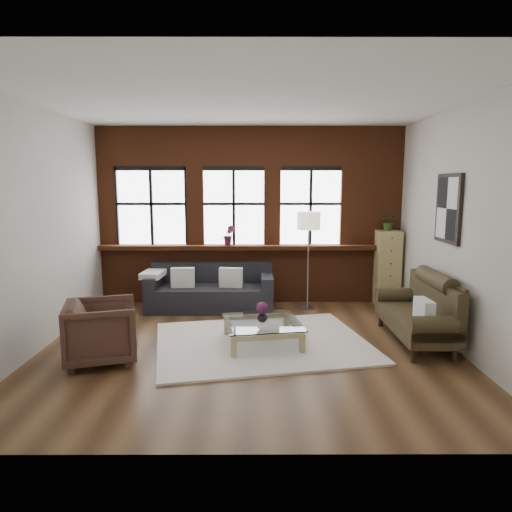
{
  "coord_description": "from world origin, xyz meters",
  "views": [
    {
      "loc": [
        0.08,
        -5.91,
        2.17
      ],
      "look_at": [
        0.1,
        0.6,
        1.15
      ],
      "focal_mm": 32.0,
      "sensor_mm": 36.0,
      "label": 1
    }
  ],
  "objects_px": {
    "vintage_settee": "(415,310)",
    "floor_lamp": "(308,257)",
    "dark_sofa": "(211,287)",
    "drawer_chest": "(387,268)",
    "vase": "(262,316)",
    "armchair": "(102,332)",
    "coffee_table": "(262,333)"
  },
  "relations": [
    {
      "from": "vintage_settee",
      "to": "floor_lamp",
      "type": "xyz_separation_m",
      "value": [
        -1.29,
        1.72,
        0.47
      ]
    },
    {
      "from": "dark_sofa",
      "to": "drawer_chest",
      "type": "bearing_deg",
      "value": 5.92
    },
    {
      "from": "dark_sofa",
      "to": "vase",
      "type": "distance_m",
      "value": 2.02
    },
    {
      "from": "armchair",
      "to": "coffee_table",
      "type": "xyz_separation_m",
      "value": [
        1.99,
        0.59,
        -0.22
      ]
    },
    {
      "from": "drawer_chest",
      "to": "floor_lamp",
      "type": "distance_m",
      "value": 1.53
    },
    {
      "from": "dark_sofa",
      "to": "vase",
      "type": "height_order",
      "value": "dark_sofa"
    },
    {
      "from": "vintage_settee",
      "to": "coffee_table",
      "type": "height_order",
      "value": "vintage_settee"
    },
    {
      "from": "vase",
      "to": "vintage_settee",
      "type": "bearing_deg",
      "value": 3.0
    },
    {
      "from": "armchair",
      "to": "coffee_table",
      "type": "relative_size",
      "value": 0.84
    },
    {
      "from": "dark_sofa",
      "to": "coffee_table",
      "type": "xyz_separation_m",
      "value": [
        0.88,
        -1.82,
        -0.23
      ]
    },
    {
      "from": "dark_sofa",
      "to": "coffee_table",
      "type": "relative_size",
      "value": 2.16
    },
    {
      "from": "coffee_table",
      "to": "drawer_chest",
      "type": "xyz_separation_m",
      "value": [
        2.3,
        2.15,
        0.52
      ]
    },
    {
      "from": "vintage_settee",
      "to": "vase",
      "type": "xyz_separation_m",
      "value": [
        -2.12,
        -0.11,
        -0.06
      ]
    },
    {
      "from": "armchair",
      "to": "vase",
      "type": "bearing_deg",
      "value": -89.78
    },
    {
      "from": "coffee_table",
      "to": "floor_lamp",
      "type": "relative_size",
      "value": 0.54
    },
    {
      "from": "vintage_settee",
      "to": "vase",
      "type": "relative_size",
      "value": 11.23
    },
    {
      "from": "dark_sofa",
      "to": "drawer_chest",
      "type": "xyz_separation_m",
      "value": [
        3.18,
        0.33,
        0.28
      ]
    },
    {
      "from": "armchair",
      "to": "drawer_chest",
      "type": "height_order",
      "value": "drawer_chest"
    },
    {
      "from": "dark_sofa",
      "to": "vase",
      "type": "bearing_deg",
      "value": -64.33
    },
    {
      "from": "vase",
      "to": "drawer_chest",
      "type": "relative_size",
      "value": 0.11
    },
    {
      "from": "vintage_settee",
      "to": "armchair",
      "type": "bearing_deg",
      "value": -170.33
    },
    {
      "from": "vase",
      "to": "drawer_chest",
      "type": "xyz_separation_m",
      "value": [
        2.3,
        2.15,
        0.27
      ]
    },
    {
      "from": "vintage_settee",
      "to": "vase",
      "type": "distance_m",
      "value": 2.12
    },
    {
      "from": "coffee_table",
      "to": "drawer_chest",
      "type": "bearing_deg",
      "value": 43.09
    },
    {
      "from": "armchair",
      "to": "dark_sofa",
      "type": "bearing_deg",
      "value": -40.99
    },
    {
      "from": "dark_sofa",
      "to": "vintage_settee",
      "type": "relative_size",
      "value": 1.26
    },
    {
      "from": "vase",
      "to": "floor_lamp",
      "type": "xyz_separation_m",
      "value": [
        0.83,
        1.83,
        0.52
      ]
    },
    {
      "from": "drawer_chest",
      "to": "dark_sofa",
      "type": "bearing_deg",
      "value": -174.08
    },
    {
      "from": "armchair",
      "to": "floor_lamp",
      "type": "xyz_separation_m",
      "value": [
        2.81,
        2.42,
        0.55
      ]
    },
    {
      "from": "dark_sofa",
      "to": "vintage_settee",
      "type": "distance_m",
      "value": 3.45
    },
    {
      "from": "dark_sofa",
      "to": "floor_lamp",
      "type": "xyz_separation_m",
      "value": [
        1.7,
        0.0,
        0.54
      ]
    },
    {
      "from": "dark_sofa",
      "to": "vase",
      "type": "relative_size",
      "value": 14.16
    }
  ]
}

